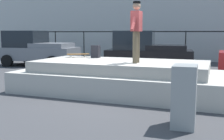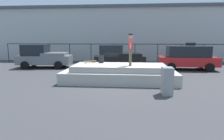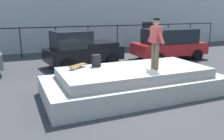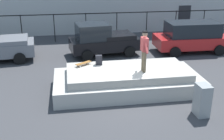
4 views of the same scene
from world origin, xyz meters
The scene contains 9 objects.
ground_plane centered at (0.00, 0.00, 0.00)m, with size 60.00×60.00×0.00m, color #38383A.
concrete_ledge centered at (0.06, 0.49, 0.44)m, with size 6.30×2.94×0.95m.
skateboarder centered at (0.66, 0.13, 1.95)m, with size 0.24×0.97×1.72m.
skateboard centered at (-1.78, 1.25, 1.05)m, with size 0.76×0.60×0.12m.
backpack centered at (-1.09, 1.24, 1.17)m, with size 0.28×0.20×0.43m, color black.
car_black_pickup_mid centered at (-0.40, 5.63, 0.93)m, with size 4.26×2.46×1.91m.
car_red_hatchback_far centered at (5.11, 5.40, 0.97)m, with size 4.45×2.29×1.85m.
utility_box centered at (2.26, -2.13, 0.60)m, with size 0.44×0.60×1.20m, color gray.
fence_row centered at (0.00, 9.09, 1.34)m, with size 24.06×0.06×1.93m.
Camera 4 is at (-2.41, -10.78, 5.30)m, focal length 46.09 mm.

